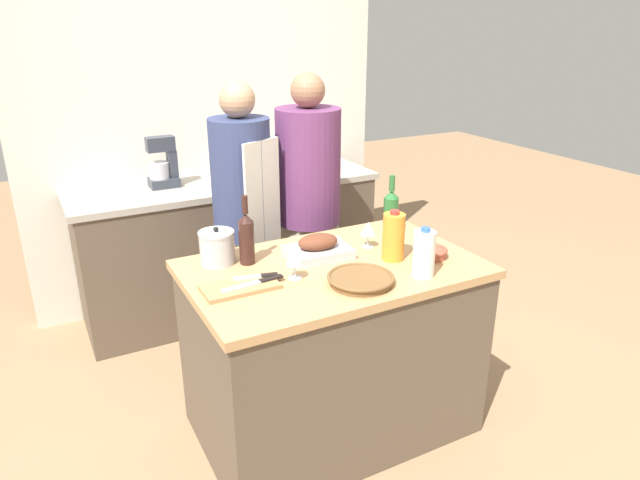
# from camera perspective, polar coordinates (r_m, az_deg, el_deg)

# --- Properties ---
(ground_plane) EXTENTS (12.00, 12.00, 0.00)m
(ground_plane) POSITION_cam_1_polar(r_m,az_deg,el_deg) (3.05, 1.15, -17.83)
(ground_plane) COLOR #9E7A56
(kitchen_island) EXTENTS (1.31, 0.83, 0.88)m
(kitchen_island) POSITION_cam_1_polar(r_m,az_deg,el_deg) (2.79, 1.21, -10.79)
(kitchen_island) COLOR brown
(kitchen_island) RESTS_ON ground_plane
(back_counter) EXTENTS (2.02, 0.60, 0.92)m
(back_counter) POSITION_cam_1_polar(r_m,az_deg,el_deg) (3.97, -8.96, -0.61)
(back_counter) COLOR brown
(back_counter) RESTS_ON ground_plane
(back_wall) EXTENTS (2.52, 0.10, 2.55)m
(back_wall) POSITION_cam_1_polar(r_m,az_deg,el_deg) (4.07, -11.30, 11.70)
(back_wall) COLOR silver
(back_wall) RESTS_ON ground_plane
(roasting_pan) EXTENTS (0.31, 0.23, 0.11)m
(roasting_pan) POSITION_cam_1_polar(r_m,az_deg,el_deg) (2.66, -0.20, -0.83)
(roasting_pan) COLOR #BCBCC1
(roasting_pan) RESTS_ON kitchen_island
(wicker_basket) EXTENTS (0.29, 0.29, 0.04)m
(wicker_basket) POSITION_cam_1_polar(r_m,az_deg,el_deg) (2.41, 4.09, -3.92)
(wicker_basket) COLOR brown
(wicker_basket) RESTS_ON kitchen_island
(cutting_board) EXTENTS (0.31, 0.16, 0.02)m
(cutting_board) POSITION_cam_1_polar(r_m,az_deg,el_deg) (2.38, -7.99, -4.67)
(cutting_board) COLOR #AD7F51
(cutting_board) RESTS_ON kitchen_island
(stock_pot) EXTENTS (0.16, 0.16, 0.18)m
(stock_pot) POSITION_cam_1_polar(r_m,az_deg,el_deg) (2.62, -10.26, -0.72)
(stock_pot) COLOR #B7B7BC
(stock_pot) RESTS_ON kitchen_island
(mixing_bowl) EXTENTS (0.16, 0.16, 0.05)m
(mixing_bowl) POSITION_cam_1_polar(r_m,az_deg,el_deg) (2.71, 10.95, -1.19)
(mixing_bowl) COLOR #A84C38
(mixing_bowl) RESTS_ON kitchen_island
(juice_jug) EXTENTS (0.10, 0.10, 0.24)m
(juice_jug) POSITION_cam_1_polar(r_m,az_deg,el_deg) (2.63, 7.36, 0.34)
(juice_jug) COLOR orange
(juice_jug) RESTS_ON kitchen_island
(milk_jug) EXTENTS (0.10, 0.10, 0.22)m
(milk_jug) POSITION_cam_1_polar(r_m,az_deg,el_deg) (2.48, 10.35, -1.35)
(milk_jug) COLOR white
(milk_jug) RESTS_ON kitchen_island
(wine_bottle_green) EXTENTS (0.08, 0.08, 0.31)m
(wine_bottle_green) POSITION_cam_1_polar(r_m,az_deg,el_deg) (2.96, 7.09, 2.92)
(wine_bottle_green) COLOR #28662D
(wine_bottle_green) RESTS_ON kitchen_island
(wine_bottle_dark) EXTENTS (0.07, 0.07, 0.32)m
(wine_bottle_dark) POSITION_cam_1_polar(r_m,az_deg,el_deg) (2.58, -7.37, 0.29)
(wine_bottle_dark) COLOR #381E19
(wine_bottle_dark) RESTS_ON kitchen_island
(wine_glass_left) EXTENTS (0.07, 0.07, 0.13)m
(wine_glass_left) POSITION_cam_1_polar(r_m,az_deg,el_deg) (2.77, 4.85, 1.11)
(wine_glass_left) COLOR silver
(wine_glass_left) RESTS_ON kitchen_island
(wine_glass_right) EXTENTS (0.07, 0.07, 0.13)m
(wine_glass_right) POSITION_cam_1_polar(r_m,az_deg,el_deg) (2.42, -2.56, -1.83)
(wine_glass_right) COLOR silver
(wine_glass_right) RESTS_ON kitchen_island
(knife_chef) EXTENTS (0.28, 0.06, 0.01)m
(knife_chef) POSITION_cam_1_polar(r_m,az_deg,el_deg) (2.38, -6.54, -4.28)
(knife_chef) COLOR #B7B7BC
(knife_chef) RESTS_ON cutting_board
(knife_paring) EXTENTS (0.19, 0.07, 0.01)m
(knife_paring) POSITION_cam_1_polar(r_m,az_deg,el_deg) (2.44, -6.29, -3.63)
(knife_paring) COLOR #B7B7BC
(knife_paring) RESTS_ON cutting_board
(stand_mixer) EXTENTS (0.18, 0.14, 0.32)m
(stand_mixer) POSITION_cam_1_polar(r_m,az_deg,el_deg) (3.75, -15.45, 7.12)
(stand_mixer) COLOR #333842
(stand_mixer) RESTS_ON back_counter
(condiment_bottle_tall) EXTENTS (0.05, 0.05, 0.16)m
(condiment_bottle_tall) POSITION_cam_1_polar(r_m,az_deg,el_deg) (4.21, -1.12, 8.56)
(condiment_bottle_tall) COLOR #B28E2D
(condiment_bottle_tall) RESTS_ON back_counter
(condiment_bottle_short) EXTENTS (0.06, 0.06, 0.18)m
(condiment_bottle_short) POSITION_cam_1_polar(r_m,az_deg,el_deg) (3.93, -2.20, 7.74)
(condiment_bottle_short) COLOR maroon
(condiment_bottle_short) RESTS_ON back_counter
(person_cook_aproned) EXTENTS (0.35, 0.37, 1.63)m
(person_cook_aproned) POSITION_cam_1_polar(r_m,az_deg,el_deg) (3.20, -7.65, 2.50)
(person_cook_aproned) COLOR beige
(person_cook_aproned) RESTS_ON ground_plane
(person_cook_guest) EXTENTS (0.37, 0.37, 1.65)m
(person_cook_guest) POSITION_cam_1_polar(r_m,az_deg,el_deg) (3.36, -1.15, 3.70)
(person_cook_guest) COLOR beige
(person_cook_guest) RESTS_ON ground_plane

